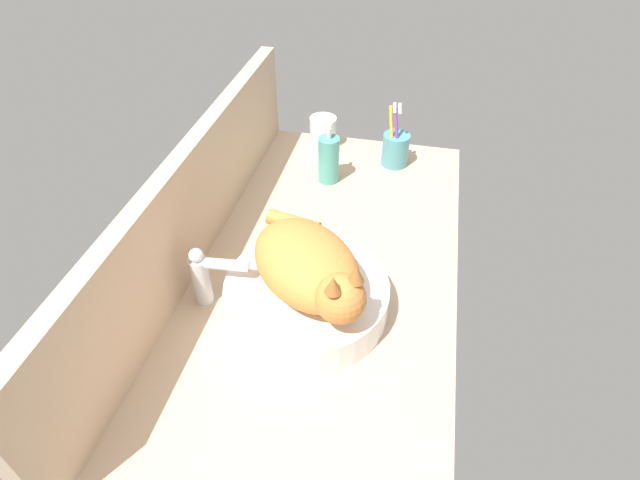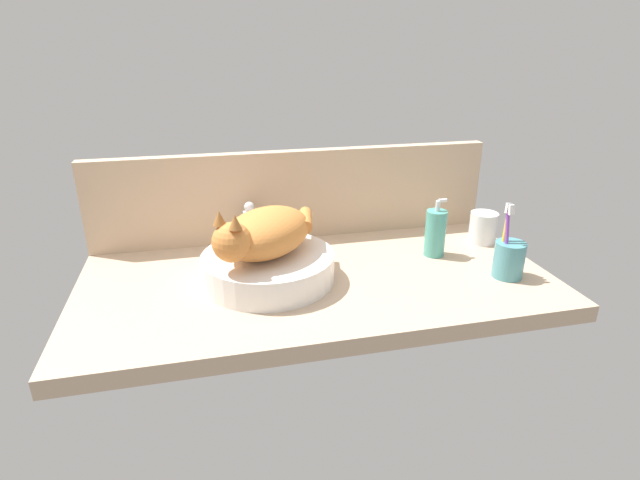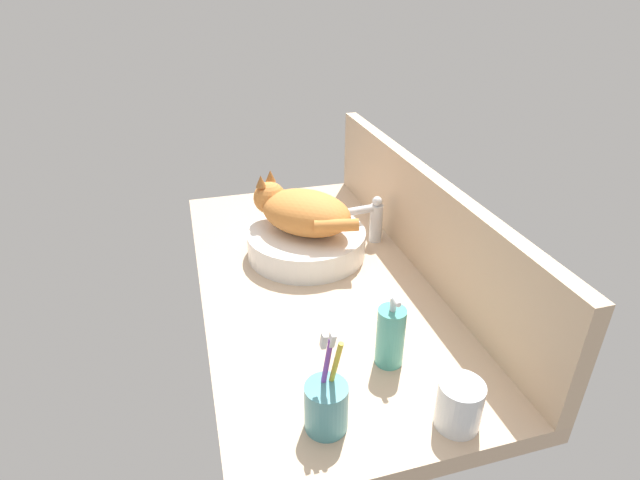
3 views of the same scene
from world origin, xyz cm
name	(u,v)px [view 3 (image 3 of 3)]	position (x,y,z in cm)	size (l,w,h in cm)	color
ground_plane	(318,283)	(0.00, 0.00, -2.00)	(114.37, 58.36, 4.00)	tan
backsplash_panel	(422,218)	(0.00, 27.38, 12.75)	(114.37, 3.60, 25.50)	#CCAD8C
sink_basin	(308,242)	(-11.84, 0.36, 3.48)	(31.75, 31.75, 6.95)	white
cat	(303,210)	(-12.76, -0.65, 12.71)	(29.76, 29.63, 14.00)	orange
faucet	(373,218)	(-13.77, 19.61, 7.30)	(3.89, 11.86, 13.60)	silver
soap_dispenser	(390,336)	(33.74, 5.06, 6.39)	(5.51, 5.51, 15.83)	teal
toothbrush_cup	(326,405)	(45.49, -11.23, 4.83)	(7.34, 7.34, 18.71)	teal
water_glass	(459,407)	(51.10, 10.30, 3.83)	(7.71, 7.71, 8.85)	white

